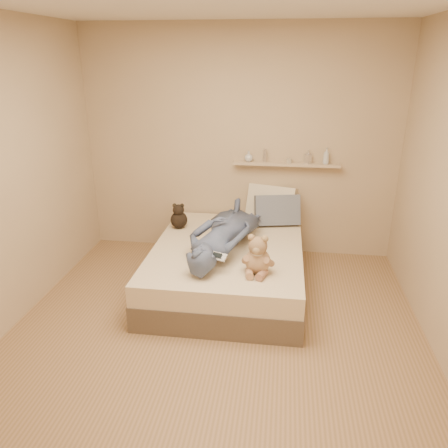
# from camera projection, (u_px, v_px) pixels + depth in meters

# --- Properties ---
(room) EXTENTS (3.80, 3.80, 3.80)m
(room) POSITION_uv_depth(u_px,v_px,m) (212.00, 193.00, 3.24)
(room) COLOR #936E4C
(room) RESTS_ON ground
(bed) EXTENTS (1.50, 1.90, 0.45)m
(bed) POSITION_uv_depth(u_px,v_px,m) (228.00, 266.00, 4.49)
(bed) COLOR brown
(bed) RESTS_ON floor
(game_console) EXTENTS (0.18, 0.13, 0.06)m
(game_console) POSITION_uv_depth(u_px,v_px,m) (217.00, 256.00, 3.84)
(game_console) COLOR #B4B6BC
(game_console) RESTS_ON bed
(teddy_bear) EXTENTS (0.31, 0.30, 0.37)m
(teddy_bear) POSITION_uv_depth(u_px,v_px,m) (258.00, 257.00, 3.81)
(teddy_bear) COLOR #A5835A
(teddy_bear) RESTS_ON bed
(dark_plush) EXTENTS (0.19, 0.19, 0.29)m
(dark_plush) POSITION_uv_depth(u_px,v_px,m) (179.00, 217.00, 4.83)
(dark_plush) COLOR black
(dark_plush) RESTS_ON bed
(pillow_cream) EXTENTS (0.61, 0.42, 0.43)m
(pillow_cream) POSITION_uv_depth(u_px,v_px,m) (271.00, 203.00, 5.05)
(pillow_cream) COLOR beige
(pillow_cream) RESTS_ON bed
(pillow_grey) EXTENTS (0.54, 0.34, 0.37)m
(pillow_grey) POSITION_uv_depth(u_px,v_px,m) (277.00, 210.00, 4.92)
(pillow_grey) COLOR slate
(pillow_grey) RESTS_ON bed
(person) EXTENTS (0.87, 1.58, 0.36)m
(person) POSITION_uv_depth(u_px,v_px,m) (225.00, 231.00, 4.31)
(person) COLOR #4B5276
(person) RESTS_ON bed
(wall_shelf) EXTENTS (1.20, 0.12, 0.03)m
(wall_shelf) POSITION_uv_depth(u_px,v_px,m) (286.00, 164.00, 4.94)
(wall_shelf) COLOR tan
(wall_shelf) RESTS_ON wall_back
(shelf_bottles) EXTENTS (0.97, 0.12, 0.18)m
(shelf_bottles) POSITION_uv_depth(u_px,v_px,m) (288.00, 157.00, 4.91)
(shelf_bottles) COLOR #B6BBC0
(shelf_bottles) RESTS_ON wall_shelf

